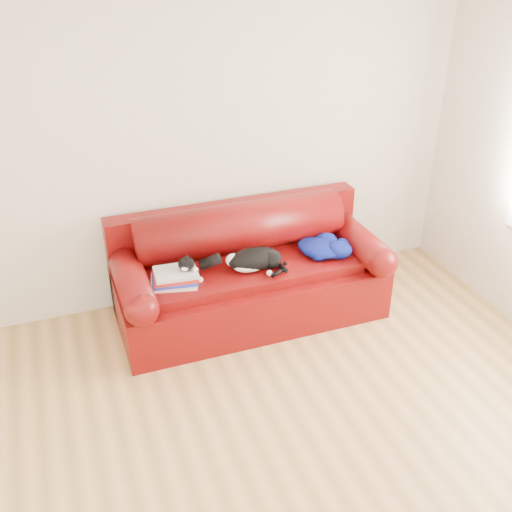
# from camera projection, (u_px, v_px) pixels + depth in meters

# --- Properties ---
(ground) EXTENTS (4.50, 4.50, 0.00)m
(ground) POSITION_uv_depth(u_px,v_px,m) (291.00, 455.00, 3.64)
(ground) COLOR olive
(ground) RESTS_ON ground
(room_shell) EXTENTS (4.52, 4.02, 2.61)m
(room_shell) POSITION_uv_depth(u_px,v_px,m) (323.00, 200.00, 2.87)
(room_shell) COLOR beige
(room_shell) RESTS_ON ground
(sofa_base) EXTENTS (2.10, 0.90, 0.50)m
(sofa_base) POSITION_uv_depth(u_px,v_px,m) (250.00, 290.00, 4.83)
(sofa_base) COLOR #390207
(sofa_base) RESTS_ON ground
(sofa_back) EXTENTS (2.10, 1.01, 0.88)m
(sofa_back) POSITION_uv_depth(u_px,v_px,m) (240.00, 243.00, 4.88)
(sofa_back) COLOR #390207
(sofa_back) RESTS_ON ground
(book_stack) EXTENTS (0.39, 0.33, 0.10)m
(book_stack) POSITION_uv_depth(u_px,v_px,m) (175.00, 277.00, 4.40)
(book_stack) COLOR silver
(book_stack) RESTS_ON sofa_base
(cat) EXTENTS (0.56, 0.35, 0.21)m
(cat) POSITION_uv_depth(u_px,v_px,m) (253.00, 260.00, 4.55)
(cat) COLOR black
(cat) RESTS_ON sofa_base
(blanket) EXTENTS (0.46, 0.46, 0.13)m
(blanket) POSITION_uv_depth(u_px,v_px,m) (324.00, 247.00, 4.79)
(blanket) COLOR #09024E
(blanket) RESTS_ON sofa_base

